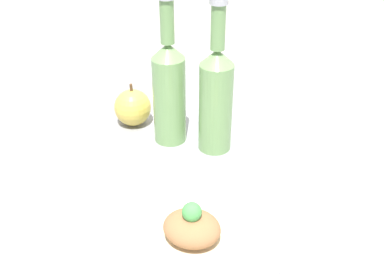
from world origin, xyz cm
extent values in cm
cube|color=gray|center=(0.00, 0.00, -2.00)|extent=(180.00, 110.00, 4.00)
cylinder|color=white|center=(5.10, -15.30, 0.64)|extent=(24.87, 24.87, 1.28)
torus|color=white|center=(5.10, -15.30, 1.09)|extent=(23.77, 23.77, 0.90)
cylinder|color=beige|center=(5.10, -15.30, 1.48)|extent=(15.18, 15.18, 0.40)
ellipsoid|color=#9E6B42|center=(5.10, -15.30, 3.78)|extent=(7.97, 6.77, 4.19)
sphere|color=#4CA34C|center=(5.10, -15.30, 6.68)|extent=(2.68, 2.68, 2.68)
cylinder|color=#729E5B|center=(-8.21, 10.44, 8.29)|extent=(6.07, 6.07, 16.58)
cone|color=#729E5B|center=(-8.21, 10.44, 17.95)|extent=(6.07, 6.07, 2.73)
cylinder|color=#729E5B|center=(-8.21, 10.44, 23.05)|extent=(2.43, 2.43, 7.48)
cylinder|color=#729E5B|center=(0.65, 10.44, 8.29)|extent=(6.07, 6.07, 16.58)
cone|color=#729E5B|center=(0.65, 10.44, 17.95)|extent=(6.07, 6.07, 2.73)
cylinder|color=#729E5B|center=(0.65, 10.44, 23.05)|extent=(2.43, 2.43, 7.48)
cylinder|color=#B7B7BC|center=(0.65, 10.44, 27.40)|extent=(3.03, 3.03, 1.20)
sphere|color=gold|center=(-17.45, 13.43, 3.71)|extent=(7.43, 7.43, 7.43)
cylinder|color=brown|center=(-17.45, 13.43, 8.01)|extent=(0.59, 0.59, 1.67)
camera|label=1|loc=(19.81, -57.63, 46.43)|focal=42.00mm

